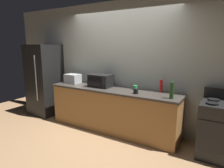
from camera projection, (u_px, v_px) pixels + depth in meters
ground_plane at (102, 137)px, 3.90m from camera, size 8.00×8.00×0.00m
back_wall at (122, 65)px, 4.31m from camera, size 6.40×0.10×2.70m
counter_run at (112, 109)px, 4.15m from camera, size 2.84×0.64×0.90m
refrigerator at (45, 80)px, 5.11m from camera, size 0.72×0.73×1.80m
stove_range at (219, 130)px, 3.12m from camera, size 0.60×0.61×1.08m
microwave at (101, 81)px, 4.23m from camera, size 0.48×0.35×0.27m
toaster_oven at (73, 79)px, 4.67m from camera, size 0.34×0.26×0.21m
bottle_hand_soap at (91, 80)px, 4.51m from camera, size 0.06×0.06×0.20m
bottle_hot_sauce at (161, 86)px, 3.75m from camera, size 0.06×0.06×0.24m
bottle_wine at (172, 90)px, 3.29m from camera, size 0.07×0.07×0.28m
mug_green at (135, 87)px, 3.97m from camera, size 0.09×0.09×0.09m
mug_black at (136, 91)px, 3.64m from camera, size 0.09×0.09×0.09m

